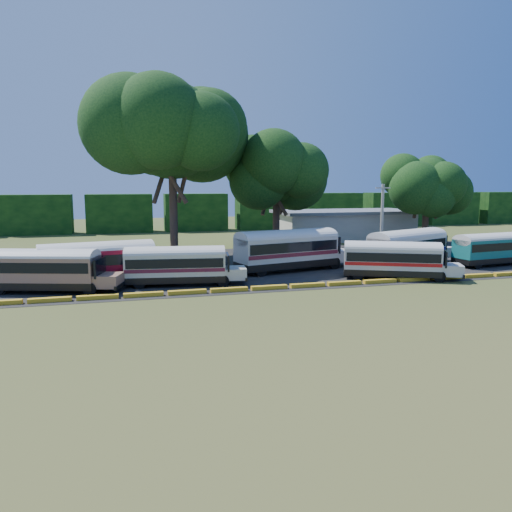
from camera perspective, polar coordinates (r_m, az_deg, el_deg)
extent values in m
plane|color=#324B19|center=(36.15, 4.25, -4.04)|extent=(160.00, 160.00, 0.00)
cube|color=black|center=(47.69, 0.60, -0.98)|extent=(64.00, 24.00, 0.02)
cube|color=orange|center=(35.96, -27.26, -4.78)|extent=(2.70, 0.45, 0.30)
cube|color=orange|center=(35.44, -22.50, -4.67)|extent=(2.70, 0.45, 0.30)
cube|color=orange|center=(35.16, -17.64, -4.52)|extent=(2.70, 0.45, 0.30)
cube|color=orange|center=(35.14, -12.74, -4.33)|extent=(2.70, 0.45, 0.30)
cube|color=orange|center=(35.38, -7.87, -4.12)|extent=(2.70, 0.45, 0.30)
cube|color=orange|center=(35.86, -3.10, -3.88)|extent=(2.70, 0.45, 0.30)
cube|color=orange|center=(36.59, 1.51, -3.62)|extent=(2.70, 0.45, 0.30)
cube|color=orange|center=(37.54, 5.91, -3.36)|extent=(2.70, 0.45, 0.30)
cube|color=orange|center=(38.71, 10.06, -3.09)|extent=(2.70, 0.45, 0.30)
cube|color=orange|center=(40.06, 13.96, -2.82)|extent=(2.70, 0.45, 0.30)
cube|color=orange|center=(41.59, 17.58, -2.56)|extent=(2.70, 0.45, 0.30)
cube|color=orange|center=(43.27, 20.93, -2.31)|extent=(2.70, 0.45, 0.30)
cube|color=orange|center=(45.09, 24.02, -2.07)|extent=(2.70, 0.45, 0.30)
cube|color=orange|center=(47.03, 26.86, -1.85)|extent=(2.70, 0.45, 0.30)
cube|color=#B9B6A9|center=(70.19, 10.04, 3.37)|extent=(18.00, 8.00, 3.60)
cube|color=#595A61|center=(70.05, 10.08, 5.00)|extent=(19.00, 9.00, 0.40)
cube|color=black|center=(82.34, -23.72, 4.35)|extent=(10.00, 4.00, 6.00)
cube|color=black|center=(81.43, -15.33, 4.72)|extent=(10.00, 4.00, 6.00)
cube|color=black|center=(82.27, -6.91, 4.99)|extent=(10.00, 4.00, 6.00)
cube|color=black|center=(84.83, 1.16, 5.15)|extent=(10.00, 4.00, 6.00)
cube|color=black|center=(88.94, 8.64, 5.21)|extent=(10.00, 4.00, 6.00)
cube|color=black|center=(94.41, 15.35, 5.18)|extent=(10.00, 4.00, 6.00)
cube|color=black|center=(101.01, 21.25, 5.10)|extent=(10.00, 4.00, 6.00)
cube|color=black|center=(108.54, 26.38, 4.99)|extent=(10.00, 4.00, 6.00)
cylinder|color=black|center=(36.43, -18.50, -3.60)|extent=(0.98, 0.53, 0.94)
cylinder|color=black|center=(38.29, -17.47, -2.98)|extent=(0.98, 0.53, 0.94)
cylinder|color=black|center=(40.84, -26.01, -2.76)|extent=(0.98, 0.53, 0.94)
cube|color=black|center=(38.72, -23.12, -2.94)|extent=(8.09, 4.49, 0.52)
cube|color=#936953|center=(38.53, -23.22, -1.30)|extent=(8.09, 4.49, 1.73)
cube|color=black|center=(38.50, -23.23, -1.00)|extent=(7.81, 4.46, 0.73)
ellipsoid|color=beige|center=(38.41, -23.29, -0.03)|extent=(8.09, 4.49, 1.06)
cube|color=#936953|center=(36.94, -16.48, -2.67)|extent=(2.23, 2.48, 0.90)
cube|color=black|center=(36.97, -17.42, -1.25)|extent=(0.76, 2.12, 1.29)
cube|color=black|center=(36.78, -15.27, -3.27)|extent=(0.83, 2.26, 0.28)
cylinder|color=black|center=(39.43, -11.66, -2.39)|extent=(1.05, 0.46, 1.01)
cylinder|color=black|center=(41.51, -12.39, -1.88)|extent=(1.05, 0.46, 1.01)
cylinder|color=black|center=(38.40, -21.70, -3.11)|extent=(1.05, 0.46, 1.01)
cylinder|color=black|center=(40.53, -21.92, -2.54)|extent=(1.05, 0.46, 1.01)
cube|color=black|center=(39.72, -17.59, -2.31)|extent=(8.64, 4.01, 0.56)
cube|color=maroon|center=(39.53, -17.67, -0.60)|extent=(8.64, 4.01, 1.86)
cube|color=black|center=(39.49, -17.68, -0.28)|extent=(8.32, 4.01, 0.78)
ellipsoid|color=beige|center=(39.40, -17.73, 0.73)|extent=(8.64, 4.01, 1.14)
cube|color=maroon|center=(40.66, -10.53, -1.38)|extent=(2.20, 2.53, 0.96)
cube|color=black|center=(40.35, -11.44, -0.06)|extent=(0.58, 2.32, 1.39)
cube|color=black|center=(40.96, -9.35, -1.86)|extent=(0.63, 2.48, 0.30)
cube|color=black|center=(39.40, -23.51, -2.85)|extent=(0.63, 2.48, 0.30)
cylinder|color=black|center=(37.57, -3.80, -2.85)|extent=(0.93, 0.38, 0.91)
cylinder|color=black|center=(39.47, -3.97, -2.31)|extent=(0.93, 0.38, 0.91)
cylinder|color=black|center=(37.71, -13.21, -3.01)|extent=(0.93, 0.38, 0.91)
cylinder|color=black|center=(39.61, -12.92, -2.46)|extent=(0.93, 0.38, 0.91)
cube|color=black|center=(38.45, -9.16, -2.47)|extent=(7.68, 3.26, 0.50)
cube|color=beige|center=(38.27, -9.20, -0.89)|extent=(7.68, 3.26, 1.66)
cube|color=black|center=(38.23, -9.21, -0.60)|extent=(7.39, 3.28, 0.70)
cube|color=#551628|center=(38.32, -9.19, -1.38)|extent=(7.61, 3.29, 0.27)
ellipsoid|color=beige|center=(38.14, -9.23, 0.34)|extent=(7.68, 3.26, 1.02)
cube|color=beige|center=(38.51, -2.41, -1.94)|extent=(1.89, 2.20, 0.86)
cube|color=black|center=(38.32, -3.27, -0.66)|extent=(0.42, 2.09, 1.25)
cube|color=black|center=(38.65, -1.26, -2.45)|extent=(0.47, 2.22, 0.27)
cube|color=black|center=(38.77, -14.60, -2.69)|extent=(0.47, 2.22, 0.27)
cylinder|color=black|center=(45.65, 8.94, -0.80)|extent=(1.16, 0.56, 1.11)
cylinder|color=black|center=(47.54, 7.21, -0.40)|extent=(1.16, 0.56, 1.11)
cylinder|color=black|center=(41.55, 0.60, -1.60)|extent=(1.16, 0.56, 1.11)
cylinder|color=black|center=(43.62, -0.92, -1.13)|extent=(1.16, 0.56, 1.11)
cube|color=black|center=(44.15, 3.52, -0.81)|extent=(9.53, 4.80, 0.61)
cube|color=beige|center=(43.96, 3.53, 0.89)|extent=(9.53, 4.80, 2.04)
cube|color=black|center=(43.93, 3.53, 1.21)|extent=(9.19, 4.78, 0.86)
cube|color=maroon|center=(44.01, 3.53, 0.36)|extent=(9.45, 4.82, 0.33)
ellipsoid|color=beige|center=(43.84, 3.54, 2.21)|extent=(9.53, 4.80, 1.25)
cube|color=beige|center=(47.25, 9.26, 0.11)|extent=(2.51, 2.84, 1.06)
cube|color=black|center=(46.68, 8.61, 1.38)|extent=(0.75, 2.53, 1.53)
cube|color=black|center=(47.89, 10.15, -0.34)|extent=(0.82, 2.70, 0.33)
cube|color=black|center=(41.99, -1.72, -1.42)|extent=(0.82, 2.70, 0.33)
cylinder|color=black|center=(41.67, 20.24, -2.23)|extent=(0.95, 0.62, 0.92)
cylinder|color=black|center=(43.58, 19.77, -1.76)|extent=(0.95, 0.62, 0.92)
cylinder|color=black|center=(40.95, 11.59, -2.06)|extent=(0.95, 0.62, 0.92)
cylinder|color=black|center=(42.90, 11.50, -1.59)|extent=(0.95, 0.62, 0.92)
cube|color=black|center=(42.09, 15.19, -1.71)|extent=(7.83, 5.25, 0.51)
cube|color=beige|center=(41.92, 15.24, -0.24)|extent=(7.83, 5.25, 1.69)
cube|color=black|center=(41.89, 15.25, 0.03)|extent=(7.58, 5.17, 0.71)
cube|color=#B11111|center=(41.97, 15.23, -0.70)|extent=(7.78, 5.25, 0.28)
ellipsoid|color=beige|center=(41.80, 15.29, 0.90)|extent=(7.83, 5.25, 1.04)
cube|color=beige|center=(42.76, 21.36, -1.47)|extent=(2.36, 2.54, 0.88)
cube|color=black|center=(42.50, 20.66, -0.25)|extent=(1.01, 1.99, 1.27)
cube|color=black|center=(42.99, 22.36, -1.97)|extent=(1.09, 2.12, 0.28)
cube|color=black|center=(41.89, 10.09, -1.72)|extent=(1.09, 2.12, 0.28)
cylinder|color=black|center=(51.29, 20.53, -0.27)|extent=(1.08, 0.67, 1.05)
cylinder|color=black|center=(52.48, 18.46, 0.02)|extent=(1.08, 0.67, 1.05)
cylinder|color=black|center=(45.44, 15.77, -1.10)|extent=(1.08, 0.67, 1.05)
cylinder|color=black|center=(46.79, 13.57, -0.75)|extent=(1.08, 0.67, 1.05)
cube|color=black|center=(48.50, 16.86, -0.38)|extent=(8.94, 5.71, 0.58)
cube|color=silver|center=(48.34, 16.92, 1.08)|extent=(8.94, 5.71, 1.92)
cube|color=black|center=(48.31, 16.94, 1.35)|extent=(8.65, 5.63, 0.81)
cube|color=#0E0B71|center=(48.38, 16.90, 0.63)|extent=(8.88, 5.71, 0.31)
ellipsoid|color=beige|center=(48.23, 16.97, 2.21)|extent=(8.94, 5.71, 1.18)
cube|color=silver|center=(52.78, 20.19, 0.50)|extent=(2.62, 2.85, 1.00)
cube|color=black|center=(52.10, 19.86, 1.55)|extent=(1.07, 2.29, 1.44)
cube|color=black|center=(53.58, 20.68, 0.13)|extent=(1.16, 2.44, 0.31)
cube|color=black|center=(45.16, 13.72, -1.02)|extent=(1.16, 2.44, 0.31)
cylinder|color=black|center=(55.49, 27.04, -0.10)|extent=(0.95, 0.37, 0.93)
cylinder|color=black|center=(49.52, 24.00, -0.82)|extent=(0.95, 0.37, 0.93)
cylinder|color=black|center=(50.89, 22.39, -0.50)|extent=(0.95, 0.37, 0.93)
cube|color=black|center=(52.12, 25.27, -0.32)|extent=(7.84, 3.25, 0.51)
cube|color=#156A67|center=(51.98, 25.35, 0.88)|extent=(7.84, 3.25, 1.70)
cube|color=black|center=(51.96, 25.36, 1.10)|extent=(7.54, 3.27, 0.71)
ellipsoid|color=beige|center=(51.89, 25.41, 1.80)|extent=(7.84, 3.25, 1.04)
cube|color=black|center=(49.44, 22.32, -0.69)|extent=(0.45, 2.28, 0.28)
cylinder|color=#3A261D|center=(50.56, -9.40, 4.46)|extent=(0.80, 0.80, 8.81)
cylinder|color=#3A261D|center=(51.03, -8.17, 8.77)|extent=(1.49, 3.10, 4.99)
cylinder|color=#3A261D|center=(51.20, -10.72, 8.71)|extent=(2.35, 2.68, 4.99)
cylinder|color=#3A261D|center=(49.16, -9.62, 8.76)|extent=(3.16, 0.98, 4.99)
ellipsoid|color=black|center=(50.70, -9.63, 13.94)|extent=(12.78, 12.78, 9.37)
cylinder|color=#3A261D|center=(57.53, 2.32, 3.77)|extent=(0.80, 0.80, 6.29)
cylinder|color=#3A261D|center=(58.17, 3.36, 6.47)|extent=(1.22, 2.36, 3.62)
cylinder|color=#3A261D|center=(57.89, 1.14, 6.47)|extent=(1.85, 2.08, 3.62)
cylinder|color=#3A261D|center=(56.09, 2.51, 6.41)|extent=(2.39, 0.84, 3.62)
ellipsoid|color=black|center=(57.36, 2.36, 9.87)|extent=(10.39, 10.39, 7.62)
cylinder|color=#3A261D|center=(66.60, 18.78, 3.49)|extent=(0.80, 0.80, 5.20)
cylinder|color=#3A261D|center=(67.51, 19.52, 5.41)|extent=(1.10, 2.04, 3.03)
cylinder|color=#3A261D|center=(66.61, 17.76, 5.46)|extent=(1.63, 1.82, 3.03)
cylinder|color=#3A261D|center=(65.28, 19.33, 5.33)|extent=(2.05, 0.78, 3.03)
ellipsoid|color=black|center=(66.40, 18.99, 7.91)|extent=(8.50, 8.50, 6.24)
cylinder|color=gray|center=(51.98, 14.18, 3.77)|extent=(0.30, 0.30, 7.63)
cube|color=gray|center=(51.84, 14.32, 7.55)|extent=(1.60, 0.12, 0.12)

